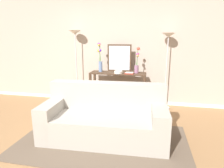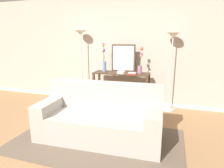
{
  "view_description": "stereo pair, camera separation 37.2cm",
  "coord_description": "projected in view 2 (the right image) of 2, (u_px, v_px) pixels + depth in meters",
  "views": [
    {
      "loc": [
        1.09,
        -2.44,
        1.6
      ],
      "look_at": [
        0.35,
        1.11,
        0.74
      ],
      "focal_mm": 30.77,
      "sensor_mm": 36.0,
      "label": 1
    },
    {
      "loc": [
        1.45,
        -2.34,
        1.6
      ],
      "look_at": [
        0.35,
        1.11,
        0.74
      ],
      "focal_mm": 30.77,
      "sensor_mm": 36.0,
      "label": 2
    }
  ],
  "objects": [
    {
      "name": "wall_mirror",
      "position": [
        123.0,
        58.0,
        4.5
      ],
      "size": [
        0.56,
        0.02,
        0.63
      ],
      "color": "#473323",
      "rests_on": "console_table"
    },
    {
      "name": "back_wall",
      "position": [
        113.0,
        51.0,
        4.83
      ],
      "size": [
        12.0,
        0.15,
        2.62
      ],
      "color": "white",
      "rests_on": "ground"
    },
    {
      "name": "floor_lamp_left",
      "position": [
        81.0,
        47.0,
        4.74
      ],
      "size": [
        0.28,
        0.28,
        1.8
      ],
      "color": "silver",
      "rests_on": "ground"
    },
    {
      "name": "ground_plane",
      "position": [
        69.0,
        145.0,
        2.97
      ],
      "size": [
        16.0,
        16.0,
        0.02
      ],
      "primitive_type": "cube",
      "color": "#9E754C"
    },
    {
      "name": "book_row_under_console",
      "position": [
        108.0,
        103.0,
        4.7
      ],
      "size": [
        0.41,
        0.18,
        0.13
      ],
      "color": "#B77F33",
      "rests_on": "ground"
    },
    {
      "name": "vase_short_flowers",
      "position": [
        140.0,
        64.0,
        4.26
      ],
      "size": [
        0.11,
        0.12,
        0.58
      ],
      "color": "gray",
      "rests_on": "console_table"
    },
    {
      "name": "couch",
      "position": [
        101.0,
        119.0,
        3.16
      ],
      "size": [
        2.0,
        0.96,
        0.88
      ],
      "color": "#ADA89E",
      "rests_on": "ground"
    },
    {
      "name": "area_rug",
      "position": [
        97.0,
        141.0,
        3.08
      ],
      "size": [
        2.66,
        1.57,
        0.01
      ],
      "color": "brown",
      "rests_on": "ground"
    },
    {
      "name": "vase_tall_flowers",
      "position": [
        104.0,
        60.0,
        4.5
      ],
      "size": [
        0.11,
        0.11,
        0.67
      ],
      "color": "#6B84AD",
      "rests_on": "console_table"
    },
    {
      "name": "book_stack",
      "position": [
        132.0,
        73.0,
        4.22
      ],
      "size": [
        0.19,
        0.13,
        0.04
      ],
      "color": "#BC3328",
      "rests_on": "console_table"
    },
    {
      "name": "fruit_bowl",
      "position": [
        121.0,
        72.0,
        4.28
      ],
      "size": [
        0.19,
        0.19,
        0.06
      ],
      "color": "silver",
      "rests_on": "console_table"
    },
    {
      "name": "console_table",
      "position": [
        121.0,
        84.0,
        4.48
      ],
      "size": [
        1.29,
        0.4,
        0.84
      ],
      "color": "#473323",
      "rests_on": "ground"
    },
    {
      "name": "floor_lamp_right",
      "position": [
        172.0,
        50.0,
        4.12
      ],
      "size": [
        0.28,
        0.28,
        1.73
      ],
      "color": "silver",
      "rests_on": "ground"
    }
  ]
}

